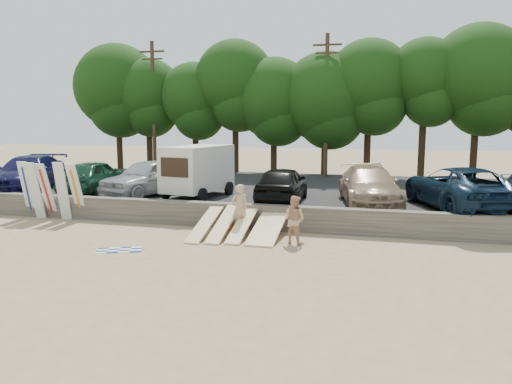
# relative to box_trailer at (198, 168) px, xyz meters

# --- Properties ---
(ground) EXTENTS (120.00, 120.00, 0.00)m
(ground) POSITION_rel_box_trailer_xyz_m (2.82, -6.10, -2.07)
(ground) COLOR tan
(ground) RESTS_ON ground
(seawall) EXTENTS (44.00, 0.50, 1.00)m
(seawall) POSITION_rel_box_trailer_xyz_m (2.82, -3.10, -1.57)
(seawall) COLOR #6B6356
(seawall) RESTS_ON ground
(parking_lot) EXTENTS (44.00, 14.50, 0.70)m
(parking_lot) POSITION_rel_box_trailer_xyz_m (2.82, 4.40, -1.72)
(parking_lot) COLOR #282828
(parking_lot) RESTS_ON ground
(treeline) EXTENTS (33.58, 6.29, 9.51)m
(treeline) POSITION_rel_box_trailer_xyz_m (3.01, 11.49, 4.51)
(treeline) COLOR #382616
(treeline) RESTS_ON parking_lot
(utility_poles) EXTENTS (25.80, 0.26, 9.00)m
(utility_poles) POSITION_rel_box_trailer_xyz_m (4.82, 9.90, 3.36)
(utility_poles) COLOR #473321
(utility_poles) RESTS_ON parking_lot
(box_trailer) EXTENTS (2.74, 4.12, 2.44)m
(box_trailer) POSITION_rel_box_trailer_xyz_m (0.00, 0.00, 0.00)
(box_trailer) COLOR beige
(box_trailer) RESTS_ON parking_lot
(car_0) EXTENTS (4.14, 6.56, 1.77)m
(car_0) POSITION_rel_box_trailer_xyz_m (-9.53, -0.09, -0.48)
(car_0) COLOR #11123D
(car_0) RESTS_ON parking_lot
(car_1) EXTENTS (2.37, 5.02, 1.66)m
(car_1) POSITION_rel_box_trailer_xyz_m (-5.69, 0.05, -0.54)
(car_1) COLOR #153C29
(car_1) RESTS_ON parking_lot
(car_2) EXTENTS (3.58, 5.60, 1.78)m
(car_2) POSITION_rel_box_trailer_xyz_m (-2.57, -0.06, -0.48)
(car_2) COLOR #A6A6AC
(car_2) RESTS_ON parking_lot
(car_3) EXTENTS (2.16, 4.87, 1.63)m
(car_3) POSITION_rel_box_trailer_xyz_m (4.24, -0.53, -0.56)
(car_3) COLOR black
(car_3) RESTS_ON parking_lot
(car_4) EXTENTS (3.35, 5.98, 1.64)m
(car_4) POSITION_rel_box_trailer_xyz_m (8.03, 0.00, -0.55)
(car_4) COLOR #9E8164
(car_4) RESTS_ON parking_lot
(car_5) EXTENTS (4.77, 6.92, 1.76)m
(car_5) POSITION_rel_box_trailer_xyz_m (11.71, -0.21, -0.49)
(car_5) COLOR #0E1F33
(car_5) RESTS_ON parking_lot
(surfboard_upright_0) EXTENTS (0.52, 0.59, 2.56)m
(surfboard_upright_0) POSITION_rel_box_trailer_xyz_m (-6.81, -3.49, -0.79)
(surfboard_upright_0) COLOR silver
(surfboard_upright_0) RESTS_ON ground
(surfboard_upright_1) EXTENTS (0.53, 0.65, 2.55)m
(surfboard_upright_1) POSITION_rel_box_trailer_xyz_m (-6.20, -3.73, -0.79)
(surfboard_upright_1) COLOR silver
(surfboard_upright_1) RESTS_ON ground
(surfboard_upright_2) EXTENTS (0.56, 0.86, 2.50)m
(surfboard_upright_2) POSITION_rel_box_trailer_xyz_m (-5.72, -3.59, -0.82)
(surfboard_upright_2) COLOR silver
(surfboard_upright_2) RESTS_ON ground
(surfboard_upright_3) EXTENTS (0.50, 0.51, 2.57)m
(surfboard_upright_3) POSITION_rel_box_trailer_xyz_m (-4.93, -3.58, -0.78)
(surfboard_upright_3) COLOR silver
(surfboard_upright_3) RESTS_ON ground
(surfboard_upright_4) EXTENTS (0.55, 0.83, 2.51)m
(surfboard_upright_4) POSITION_rel_box_trailer_xyz_m (-4.27, -3.49, -0.81)
(surfboard_upright_4) COLOR silver
(surfboard_upright_4) RESTS_ON ground
(surfboard_low_0) EXTENTS (0.56, 2.90, 0.92)m
(surfboard_low_0) POSITION_rel_box_trailer_xyz_m (2.16, -4.75, -1.61)
(surfboard_low_0) COLOR beige
(surfboard_low_0) RESTS_ON ground
(surfboard_low_1) EXTENTS (0.56, 2.87, 1.01)m
(surfboard_low_1) POSITION_rel_box_trailer_xyz_m (2.89, -4.67, -1.56)
(surfboard_low_1) COLOR beige
(surfboard_low_1) RESTS_ON ground
(surfboard_low_2) EXTENTS (0.56, 2.88, 0.97)m
(surfboard_low_2) POSITION_rel_box_trailer_xyz_m (3.59, -4.50, -1.58)
(surfboard_low_2) COLOR beige
(surfboard_low_2) RESTS_ON ground
(surfboard_low_3) EXTENTS (0.56, 2.92, 0.81)m
(surfboard_low_3) POSITION_rel_box_trailer_xyz_m (4.33, -4.50, -1.66)
(surfboard_low_3) COLOR beige
(surfboard_low_3) RESTS_ON ground
(surfboard_low_4) EXTENTS (0.56, 2.92, 0.83)m
(surfboard_low_4) POSITION_rel_box_trailer_xyz_m (4.81, -4.51, -1.65)
(surfboard_low_4) COLOR beige
(surfboard_low_4) RESTS_ON ground
(beachgoer_a) EXTENTS (0.82, 0.82, 1.93)m
(beachgoer_a) POSITION_rel_box_trailer_xyz_m (3.32, -4.06, -1.11)
(beachgoer_a) COLOR tan
(beachgoer_a) RESTS_ON ground
(beachgoer_b) EXTENTS (1.02, 0.91, 1.72)m
(beachgoer_b) POSITION_rel_box_trailer_xyz_m (5.66, -5.06, -1.21)
(beachgoer_b) COLOR tan
(beachgoer_b) RESTS_ON ground
(cooler) EXTENTS (0.45, 0.39, 0.32)m
(cooler) POSITION_rel_box_trailer_xyz_m (4.47, -3.70, -1.91)
(cooler) COLOR #278F50
(cooler) RESTS_ON ground
(gear_bag) EXTENTS (0.32, 0.27, 0.22)m
(gear_bag) POSITION_rel_box_trailer_xyz_m (2.81, -3.70, -1.96)
(gear_bag) COLOR #C04816
(gear_bag) RESTS_ON ground
(beach_towel) EXTENTS (1.97, 1.97, 0.00)m
(beach_towel) POSITION_rel_box_trailer_xyz_m (0.12, -7.55, -2.06)
(beach_towel) COLOR white
(beach_towel) RESTS_ON ground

